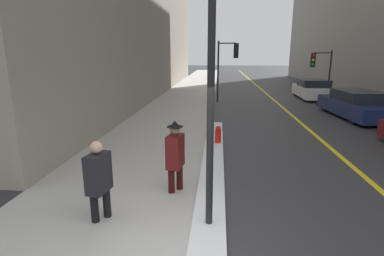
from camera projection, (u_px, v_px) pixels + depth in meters
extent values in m
cube|color=#B2AFA8|center=(183.00, 102.00, 19.13)|extent=(4.00, 80.00, 0.01)
cube|color=gold|center=(278.00, 104.00, 18.61)|extent=(0.16, 80.00, 0.00)
cube|color=white|center=(213.00, 160.00, 8.52)|extent=(0.59, 9.24, 0.13)
cylinder|color=black|center=(211.00, 109.00, 4.76)|extent=(0.12, 0.12, 4.29)
cylinder|color=black|center=(218.00, 72.00, 19.02)|extent=(0.11, 0.11, 3.80)
cylinder|color=black|center=(227.00, 43.00, 18.50)|extent=(1.10, 0.18, 0.07)
cube|color=black|center=(236.00, 51.00, 18.51)|extent=(0.32, 0.23, 0.90)
sphere|color=red|center=(236.00, 46.00, 18.55)|extent=(0.19, 0.19, 0.19)
sphere|color=orange|center=(236.00, 51.00, 18.62)|extent=(0.19, 0.19, 0.19)
sphere|color=green|center=(236.00, 55.00, 18.69)|extent=(0.19, 0.19, 0.19)
cylinder|color=black|center=(329.00, 76.00, 19.40)|extent=(0.11, 0.11, 3.22)
cylinder|color=black|center=(323.00, 53.00, 19.14)|extent=(1.10, 0.17, 0.07)
cube|color=black|center=(313.00, 60.00, 19.35)|extent=(0.32, 0.23, 0.90)
sphere|color=red|center=(314.00, 55.00, 19.16)|extent=(0.19, 0.19, 0.19)
sphere|color=orange|center=(313.00, 60.00, 19.23)|extent=(0.19, 0.19, 0.19)
sphere|color=green|center=(313.00, 65.00, 19.30)|extent=(0.19, 0.19, 0.19)
cylinder|color=black|center=(106.00, 197.00, 5.57)|extent=(0.14, 0.14, 0.81)
cylinder|color=black|center=(94.00, 202.00, 5.39)|extent=(0.14, 0.14, 0.81)
cube|color=black|center=(98.00, 173.00, 5.36)|extent=(0.36, 0.53, 0.71)
sphere|color=tan|center=(96.00, 147.00, 5.24)|extent=(0.22, 0.22, 0.22)
cylinder|color=#340C0C|center=(180.00, 172.00, 6.73)|extent=(0.14, 0.14, 0.83)
cylinder|color=#340C0C|center=(171.00, 176.00, 6.55)|extent=(0.14, 0.14, 0.83)
cube|color=#561414|center=(175.00, 151.00, 6.51)|extent=(0.37, 0.54, 0.72)
sphere|color=#8C664C|center=(175.00, 129.00, 6.39)|extent=(0.22, 0.22, 0.22)
cylinder|color=black|center=(175.00, 127.00, 6.38)|extent=(0.35, 0.35, 0.01)
cone|color=black|center=(175.00, 124.00, 6.36)|extent=(0.21, 0.21, 0.13)
cube|color=navy|center=(355.00, 108.00, 14.47)|extent=(2.07, 4.92, 0.67)
cube|color=black|center=(358.00, 96.00, 14.21)|extent=(1.77, 2.61, 0.51)
cylinder|color=black|center=(326.00, 106.00, 15.96)|extent=(0.27, 0.67, 0.66)
cylinder|color=black|center=(354.00, 106.00, 15.94)|extent=(0.27, 0.67, 0.66)
cylinder|color=black|center=(355.00, 117.00, 13.07)|extent=(0.27, 0.67, 0.66)
cube|color=silver|center=(312.00, 91.00, 20.76)|extent=(1.94, 4.25, 0.68)
cube|color=black|center=(314.00, 83.00, 20.51)|extent=(1.76, 2.22, 0.49)
cylinder|color=black|center=(296.00, 91.00, 22.14)|extent=(0.20, 0.63, 0.63)
cylinder|color=black|center=(319.00, 92.00, 21.98)|extent=(0.20, 0.63, 0.63)
cylinder|color=black|center=(305.00, 96.00, 19.62)|extent=(0.20, 0.63, 0.63)
cylinder|color=black|center=(331.00, 96.00, 19.45)|extent=(0.20, 0.63, 0.63)
cylinder|color=red|center=(218.00, 138.00, 9.95)|extent=(0.20, 0.20, 0.55)
sphere|color=red|center=(218.00, 129.00, 9.87)|extent=(0.18, 0.18, 0.18)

